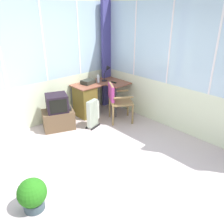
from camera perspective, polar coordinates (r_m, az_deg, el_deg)
The scene contains 13 objects.
ground at distance 3.73m, azimuth -2.37°, elevation -15.97°, with size 5.30×5.59×0.06m, color beige.
north_window_panel at distance 4.98m, azimuth -20.56°, elevation 10.78°, with size 4.30×0.07×2.69m.
east_window_panel at distance 4.67m, azimuth 18.50°, elevation 10.27°, with size 0.07×4.59×2.69m.
curtain_corner at distance 5.95m, azimuth -1.18°, elevation 13.74°, with size 0.34×0.07×2.59m, color #454089.
desk at distance 5.53m, azimuth -6.19°, elevation 3.18°, with size 1.20×0.88×0.75m.
desk_lamp at distance 5.64m, azimuth -1.01°, elevation 10.09°, with size 0.23×0.20×0.39m.
tv_remote at distance 5.56m, azimuth 0.37°, elevation 7.30°, with size 0.04×0.15×0.02m, color black.
spray_bottle at distance 5.57m, azimuth -3.40°, elevation 8.29°, with size 0.06×0.06×0.22m.
paper_tray at distance 5.51m, azimuth -5.89°, elevation 7.39°, with size 0.30×0.23×0.09m, color #2B2D26.
wooden_armchair at distance 5.13m, azimuth 0.93°, elevation 3.57°, with size 0.66×0.66×0.88m.
tv_on_stand at distance 5.02m, azimuth -13.07°, elevation -0.39°, with size 0.76×0.64×0.76m.
space_heater at distance 4.99m, azimuth -4.63°, elevation -0.34°, with size 0.37×0.25×0.61m.
potted_plant at distance 3.25m, azimuth -18.96°, elevation -18.59°, with size 0.37×0.37×0.45m.
Camera 1 is at (-1.81, -2.20, 2.37)m, focal length 37.25 mm.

